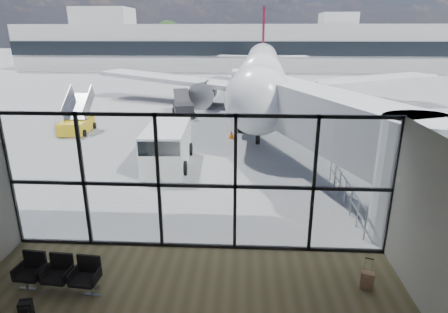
# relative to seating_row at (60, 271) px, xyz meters

# --- Properties ---
(ground) EXTENTS (220.00, 220.00, 0.00)m
(ground) POSITION_rel_seating_row_xyz_m (3.51, 42.32, -0.57)
(ground) COLOR slate
(ground) RESTS_ON ground
(lounge_shell) EXTENTS (12.02, 8.01, 4.51)m
(lounge_shell) POSITION_rel_seating_row_xyz_m (3.51, -2.48, 2.08)
(lounge_shell) COLOR brown
(lounge_shell) RESTS_ON ground
(glass_curtain_wall) EXTENTS (12.10, 0.12, 4.50)m
(glass_curtain_wall) POSITION_rel_seating_row_xyz_m (3.51, 2.32, 1.67)
(glass_curtain_wall) COLOR white
(glass_curtain_wall) RESTS_ON ground
(jet_bridge) EXTENTS (8.00, 16.50, 4.33)m
(jet_bridge) POSITION_rel_seating_row_xyz_m (8.41, 9.39, 2.19)
(jet_bridge) COLOR #A2A4A7
(jet_bridge) RESTS_ON ground
(apron_railing) EXTENTS (0.06, 5.46, 1.11)m
(apron_railing) POSITION_rel_seating_row_xyz_m (9.11, 5.82, 0.15)
(apron_railing) COLOR gray
(apron_railing) RESTS_ON ground
(far_terminal) EXTENTS (80.00, 12.20, 11.00)m
(far_terminal) POSITION_rel_seating_row_xyz_m (2.92, 64.29, 3.64)
(far_terminal) COLOR #A3A39E
(far_terminal) RESTS_ON ground
(tree_0) EXTENTS (4.95, 4.95, 7.12)m
(tree_0) POSITION_rel_seating_row_xyz_m (-41.49, 74.32, 4.06)
(tree_0) COLOR #382619
(tree_0) RESTS_ON ground
(tree_1) EXTENTS (5.61, 5.61, 8.07)m
(tree_1) POSITION_rel_seating_row_xyz_m (-35.49, 74.32, 4.68)
(tree_1) COLOR #382619
(tree_1) RESTS_ON ground
(tree_2) EXTENTS (6.27, 6.27, 9.03)m
(tree_2) POSITION_rel_seating_row_xyz_m (-29.49, 74.32, 5.30)
(tree_2) COLOR #382619
(tree_2) RESTS_ON ground
(tree_3) EXTENTS (4.95, 4.95, 7.12)m
(tree_3) POSITION_rel_seating_row_xyz_m (-23.49, 74.32, 4.06)
(tree_3) COLOR #382619
(tree_3) RESTS_ON ground
(tree_4) EXTENTS (5.61, 5.61, 8.07)m
(tree_4) POSITION_rel_seating_row_xyz_m (-17.49, 74.32, 4.68)
(tree_4) COLOR #382619
(tree_4) RESTS_ON ground
(tree_5) EXTENTS (6.27, 6.27, 9.03)m
(tree_5) POSITION_rel_seating_row_xyz_m (-11.49, 74.32, 5.30)
(tree_5) COLOR #382619
(tree_5) RESTS_ON ground
(seating_row) EXTENTS (2.33, 0.83, 1.03)m
(seating_row) POSITION_rel_seating_row_xyz_m (0.00, 0.00, 0.00)
(seating_row) COLOR gray
(seating_row) RESTS_ON ground
(backpack) EXTENTS (0.35, 0.34, 0.47)m
(backpack) POSITION_rel_seating_row_xyz_m (-0.38, -1.10, -0.34)
(backpack) COLOR black
(backpack) RESTS_ON ground
(suitcase) EXTENTS (0.38, 0.31, 0.92)m
(suitcase) POSITION_rel_seating_row_xyz_m (8.39, 0.46, -0.30)
(suitcase) COLOR #8F6B50
(suitcase) RESTS_ON ground
(airliner) EXTENTS (33.42, 38.72, 9.97)m
(airliner) POSITION_rel_seating_row_xyz_m (6.56, 29.24, 2.46)
(airliner) COLOR silver
(airliner) RESTS_ON ground
(service_van) EXTENTS (2.52, 4.87, 2.08)m
(service_van) POSITION_rel_seating_row_xyz_m (0.92, 10.18, 0.49)
(service_van) COLOR silver
(service_van) RESTS_ON ground
(belt_loader) EXTENTS (2.40, 4.46, 1.96)m
(belt_loader) POSITION_rel_seating_row_xyz_m (-0.21, 22.52, 0.08)
(belt_loader) COLOR black
(belt_loader) RESTS_ON ground
(mobile_stairs) EXTENTS (2.06, 3.61, 2.47)m
(mobile_stairs) POSITION_rel_seating_row_xyz_m (-6.81, 16.69, 0.02)
(mobile_stairs) COLOR gold
(mobile_stairs) RESTS_ON ground
(traffic_cone_b) EXTENTS (0.39, 0.39, 0.56)m
(traffic_cone_b) POSITION_rel_seating_row_xyz_m (4.12, 15.67, -0.31)
(traffic_cone_b) COLOR orange
(traffic_cone_b) RESTS_ON ground
(traffic_cone_c) EXTENTS (0.44, 0.44, 0.63)m
(traffic_cone_c) POSITION_rel_seating_row_xyz_m (8.51, 19.32, -0.27)
(traffic_cone_c) COLOR #FF350D
(traffic_cone_c) RESTS_ON ground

